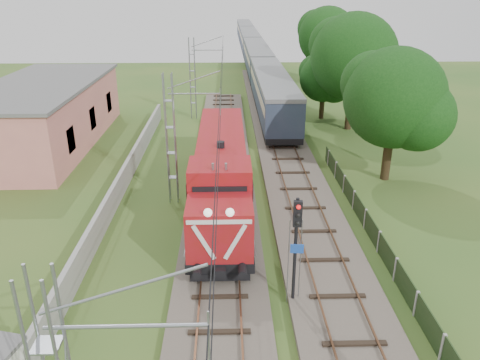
{
  "coord_description": "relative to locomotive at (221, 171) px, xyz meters",
  "views": [
    {
      "loc": [
        0.38,
        -14.91,
        12.54
      ],
      "look_at": [
        1.09,
        9.99,
        2.2
      ],
      "focal_mm": 35.0,
      "sensor_mm": 36.0,
      "label": 1
    }
  ],
  "objects": [
    {
      "name": "ground",
      "position": [
        0.0,
        -11.19,
        -2.29
      ],
      "size": [
        140.0,
        140.0,
        0.0
      ],
      "primitive_type": "plane",
      "color": "#2E5620",
      "rests_on": "ground"
    },
    {
      "name": "track_main",
      "position": [
        0.0,
        -4.19,
        -2.11
      ],
      "size": [
        4.2,
        70.0,
        0.45
      ],
      "color": "#6B6054",
      "rests_on": "ground"
    },
    {
      "name": "track_side",
      "position": [
        5.0,
        8.81,
        -2.11
      ],
      "size": [
        4.2,
        80.0,
        0.45
      ],
      "color": "#6B6054",
      "rests_on": "ground"
    },
    {
      "name": "catenary",
      "position": [
        -2.95,
        0.81,
        1.76
      ],
      "size": [
        3.31,
        70.0,
        8.0
      ],
      "color": "gray",
      "rests_on": "ground"
    },
    {
      "name": "boundary_wall",
      "position": [
        -6.5,
        0.81,
        -1.54
      ],
      "size": [
        0.25,
        40.0,
        1.5
      ],
      "primitive_type": "cube",
      "color": "#9E9E99",
      "rests_on": "ground"
    },
    {
      "name": "station_building",
      "position": [
        -15.0,
        12.81,
        0.34
      ],
      "size": [
        8.4,
        20.4,
        5.22
      ],
      "color": "#DB8376",
      "rests_on": "ground"
    },
    {
      "name": "fence",
      "position": [
        8.0,
        -8.19,
        -1.69
      ],
      "size": [
        0.12,
        32.0,
        1.2
      ],
      "color": "black",
      "rests_on": "ground"
    },
    {
      "name": "locomotive",
      "position": [
        0.0,
        0.0,
        0.0
      ],
      "size": [
        3.08,
        17.61,
        4.47
      ],
      "color": "black",
      "rests_on": "ground"
    },
    {
      "name": "coach_rake",
      "position": [
        5.0,
        57.96,
        0.36
      ],
      "size": [
        3.23,
        96.51,
        3.74
      ],
      "color": "black",
      "rests_on": "ground"
    },
    {
      "name": "signal_post",
      "position": [
        3.09,
        -9.84,
        1.11
      ],
      "size": [
        0.55,
        0.43,
        4.96
      ],
      "color": "black",
      "rests_on": "ground"
    },
    {
      "name": "tree_a",
      "position": [
        11.5,
        4.02,
        3.37
      ],
      "size": [
        7.01,
        6.68,
        9.09
      ],
      "color": "#392817",
      "rests_on": "ground"
    },
    {
      "name": "tree_b",
      "position": [
        11.93,
        16.5,
        4.32
      ],
      "size": [
        8.18,
        7.79,
        10.6
      ],
      "color": "#392817",
      "rests_on": "ground"
    },
    {
      "name": "tree_c",
      "position": [
        10.1,
        20.4,
        1.8
      ],
      "size": [
        5.06,
        4.82,
        6.56
      ],
      "color": "#392817",
      "rests_on": "ground"
    },
    {
      "name": "tree_d",
      "position": [
        13.74,
        37.33,
        4.13
      ],
      "size": [
        7.94,
        7.57,
        10.3
      ],
      "color": "#392817",
      "rests_on": "ground"
    }
  ]
}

